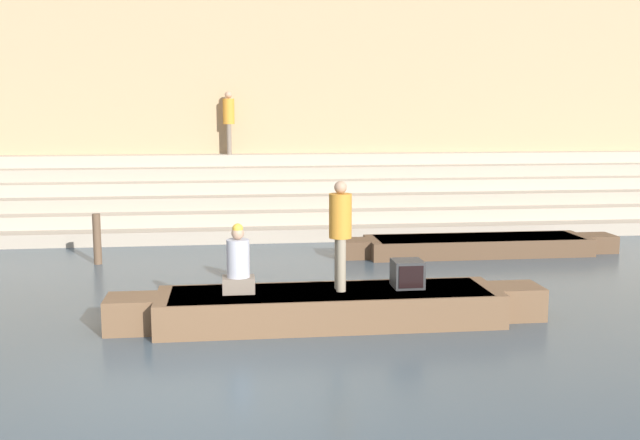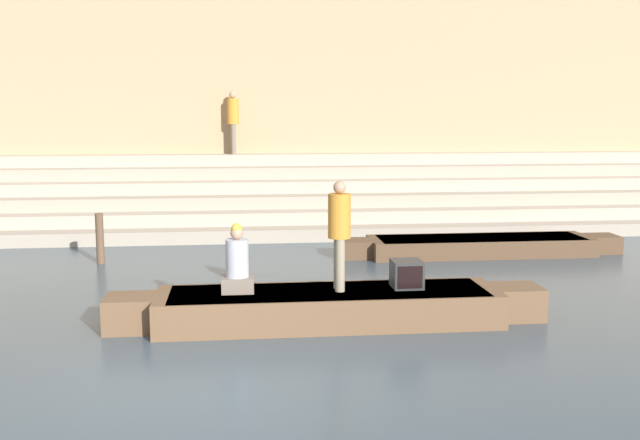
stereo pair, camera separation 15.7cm
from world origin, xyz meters
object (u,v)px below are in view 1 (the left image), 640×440
object	(u,v)px
rowboat_main	(330,306)
person_rowing	(238,265)
person_on_steps	(229,118)
moored_boat_shore	(478,245)
mooring_post	(97,239)
person_standing	(340,228)
tv_set	(407,274)

from	to	relation	value
rowboat_main	person_rowing	xyz separation A→B (m)	(-1.36, 0.08, 0.65)
person_on_steps	moored_boat_shore	bearing A→B (deg)	110.01
person_rowing	person_on_steps	world-z (taller)	person_on_steps
rowboat_main	mooring_post	bearing A→B (deg)	128.50
person_rowing	person_on_steps	bearing A→B (deg)	77.28
mooring_post	person_standing	bearing A→B (deg)	-47.91
mooring_post	tv_set	bearing A→B (deg)	-41.48
tv_set	person_on_steps	distance (m)	11.00
person_rowing	moored_boat_shore	world-z (taller)	person_rowing
rowboat_main	mooring_post	xyz separation A→B (m)	(-4.22, 4.91, 0.26)
tv_set	rowboat_main	bearing A→B (deg)	179.93
person_standing	tv_set	bearing A→B (deg)	14.09
moored_boat_shore	mooring_post	world-z (taller)	mooring_post
person_on_steps	tv_set	bearing A→B (deg)	80.04
moored_boat_shore	person_on_steps	distance (m)	8.26
tv_set	person_on_steps	world-z (taller)	person_on_steps
moored_boat_shore	mooring_post	bearing A→B (deg)	178.17
moored_boat_shore	mooring_post	xyz separation A→B (m)	(-8.22, -0.05, 0.32)
rowboat_main	person_standing	world-z (taller)	person_standing
person_standing	rowboat_main	bearing A→B (deg)	-152.94
tv_set	moored_boat_shore	world-z (taller)	tv_set
rowboat_main	tv_set	size ratio (longest dim) A/B	13.69
rowboat_main	moored_boat_shore	bearing A→B (deg)	48.90
person_rowing	moored_boat_shore	distance (m)	7.28
person_rowing	moored_boat_shore	size ratio (longest dim) A/B	0.16
rowboat_main	tv_set	world-z (taller)	tv_set
mooring_post	person_on_steps	distance (m)	6.73
moored_boat_shore	person_on_steps	world-z (taller)	person_on_steps
rowboat_main	tv_set	distance (m)	1.30
person_standing	person_rowing	xyz separation A→B (m)	(-1.53, 0.04, -0.54)
rowboat_main	person_on_steps	world-z (taller)	person_on_steps
person_rowing	moored_boat_shore	xyz separation A→B (m)	(5.36, 4.87, -0.71)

